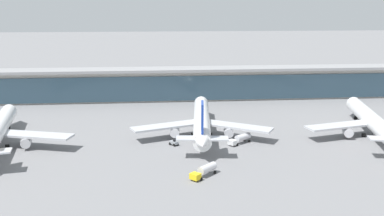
{
  "coord_description": "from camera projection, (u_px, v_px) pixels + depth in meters",
  "views": [
    {
      "loc": [
        -13.48,
        -136.15,
        42.85
      ],
      "look_at": [
        0.0,
        11.98,
        7.44
      ],
      "focal_mm": 40.45,
      "sensor_mm": 36.0,
      "label": 1
    }
  ],
  "objects": [
    {
      "name": "service_truck_mid_apron_grey",
      "position": [
        174.0,
        143.0,
        135.57
      ],
      "size": [
        3.14,
        3.29,
        2.05
      ],
      "color": "gray",
      "rests_on": "ground"
    },
    {
      "name": "airliner_centre_stand",
      "position": [
        202.0,
        121.0,
        145.11
      ],
      "size": [
        46.51,
        60.81,
        16.19
      ],
      "color": "white",
      "rests_on": "ground"
    },
    {
      "name": "ground_plane",
      "position": [
        195.0,
        138.0,
        143.02
      ],
      "size": [
        1200.0,
        1200.0,
        0.0
      ],
      "primitive_type": "plane",
      "color": "slate"
    },
    {
      "name": "service_truck_under_wing_yellow",
      "position": [
        205.0,
        170.0,
        110.74
      ],
      "size": [
        7.71,
        7.63,
        2.95
      ],
      "color": "yellow",
      "rests_on": "ground"
    },
    {
      "name": "airliner_right_stand",
      "position": [
        373.0,
        121.0,
        144.26
      ],
      "size": [
        45.76,
        60.34,
        16.19
      ],
      "color": "white",
      "rests_on": "ground"
    },
    {
      "name": "service_truck_near_nose_white",
      "position": [
        241.0,
        138.0,
        137.14
      ],
      "size": [
        8.26,
        6.91,
        2.95
      ],
      "color": "silver",
      "rests_on": "ground"
    },
    {
      "name": "terminal_building",
      "position": [
        183.0,
        83.0,
        198.58
      ],
      "size": [
        245.91,
        12.8,
        15.2
      ],
      "color": "beige",
      "rests_on": "ground"
    }
  ]
}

